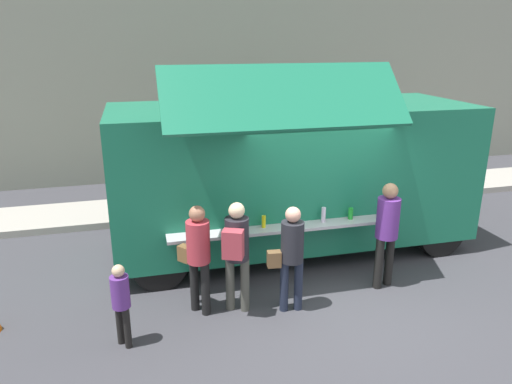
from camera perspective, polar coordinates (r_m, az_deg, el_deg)
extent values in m
plane|color=#38383D|center=(7.88, 9.64, -12.26)|extent=(60.00, 60.00, 0.00)
cube|color=#9E998E|center=(11.57, -19.52, -2.60)|extent=(28.00, 1.60, 0.15)
cube|color=#1A7250|center=(9.07, 4.24, 2.53)|extent=(6.59, 2.52, 2.46)
cube|color=#1A7250|center=(7.02, 3.65, 11.28)|extent=(3.62, 0.93, 0.87)
cube|color=black|center=(7.73, 2.37, 2.10)|extent=(3.43, 0.14, 1.11)
cube|color=#B7B7BC|center=(7.82, 2.73, -4.35)|extent=(3.61, 0.39, 0.05)
cylinder|color=red|center=(7.54, -6.55, -4.15)|extent=(0.06, 0.06, 0.23)
cylinder|color=red|center=(7.55, -2.86, -3.89)|extent=(0.06, 0.06, 0.26)
cylinder|color=yellow|center=(7.75, 0.93, -3.53)|extent=(0.07, 0.07, 0.20)
cylinder|color=silver|center=(7.80, 4.70, -3.44)|extent=(0.06, 0.06, 0.20)
cylinder|color=silver|center=(8.05, 8.01, -2.68)|extent=(0.07, 0.07, 0.25)
cylinder|color=green|center=(8.26, 11.17, -2.53)|extent=(0.08, 0.08, 0.19)
cube|color=black|center=(10.43, 21.50, 5.86)|extent=(0.11, 2.08, 1.08)
cylinder|color=black|center=(11.34, 14.87, -0.56)|extent=(0.90, 0.28, 0.90)
cylinder|color=black|center=(9.64, 20.94, -4.47)|extent=(0.90, 0.28, 0.90)
cylinder|color=black|center=(9.99, -12.12, -2.87)|extent=(0.90, 0.28, 0.90)
cylinder|color=black|center=(8.02, -11.40, -8.19)|extent=(0.90, 0.28, 0.90)
cylinder|color=#306339|center=(13.23, 18.58, 1.65)|extent=(0.60, 0.60, 0.87)
cylinder|color=#1E2537|center=(7.28, 3.36, -11.07)|extent=(0.13, 0.13, 0.81)
cylinder|color=#1E2537|center=(7.33, 5.05, -10.93)|extent=(0.13, 0.13, 0.81)
cylinder|color=#23242A|center=(6.99, 4.34, -5.91)|extent=(0.33, 0.33, 0.61)
sphere|color=#DEA288|center=(6.83, 4.42, -2.69)|extent=(0.23, 0.23, 0.23)
cube|color=brown|center=(7.04, 2.16, -7.95)|extent=(0.21, 0.16, 0.24)
cylinder|color=#484941|center=(7.31, -3.09, -10.81)|extent=(0.13, 0.13, 0.84)
cylinder|color=#484941|center=(7.27, -1.32, -10.97)|extent=(0.13, 0.13, 0.84)
cylinder|color=#25232A|center=(6.96, -2.28, -5.56)|extent=(0.35, 0.35, 0.64)
sphere|color=beige|center=(6.80, -2.32, -2.19)|extent=(0.24, 0.24, 0.24)
cube|color=#AB3843|center=(6.71, -2.75, -6.21)|extent=(0.34, 0.29, 0.41)
cylinder|color=black|center=(7.35, -7.31, -10.84)|extent=(0.13, 0.13, 0.83)
cylinder|color=black|center=(7.21, -6.01, -11.37)|extent=(0.13, 0.13, 0.83)
cylinder|color=#B63540|center=(6.96, -6.88, -5.88)|extent=(0.34, 0.34, 0.62)
sphere|color=#A06B50|center=(6.80, -7.02, -2.57)|extent=(0.23, 0.23, 0.23)
cube|color=brown|center=(7.24, -8.39, -7.24)|extent=(0.24, 0.25, 0.24)
cylinder|color=black|center=(8.11, 14.35, -8.21)|extent=(0.14, 0.14, 0.87)
cylinder|color=black|center=(8.26, 15.51, -7.80)|extent=(0.14, 0.14, 0.87)
cylinder|color=#5B2B80|center=(7.89, 15.38, -2.99)|extent=(0.36, 0.36, 0.66)
sphere|color=#9C7553|center=(7.74, 15.65, 0.13)|extent=(0.24, 0.24, 0.24)
cylinder|color=black|center=(6.87, -15.86, -14.83)|extent=(0.09, 0.09, 0.58)
cylinder|color=black|center=(6.76, -15.02, -15.33)|extent=(0.09, 0.09, 0.58)
cylinder|color=#5A2E80|center=(6.56, -15.82, -11.33)|extent=(0.24, 0.24, 0.44)
sphere|color=tan|center=(6.42, -16.05, -8.98)|extent=(0.16, 0.16, 0.16)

